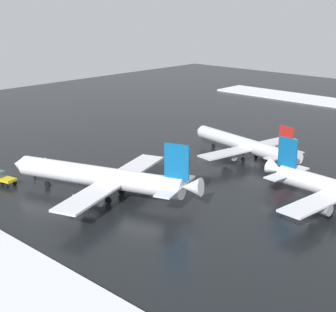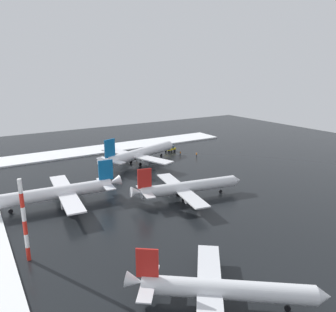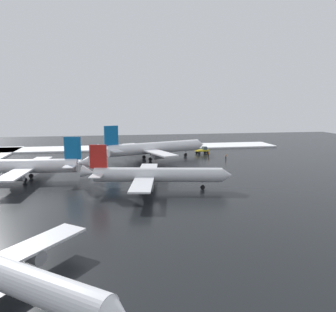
% 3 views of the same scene
% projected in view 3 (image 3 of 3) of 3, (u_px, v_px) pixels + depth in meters
% --- Properties ---
extents(ground_plane, '(240.00, 240.00, 0.00)m').
position_uv_depth(ground_plane, '(154.00, 195.00, 63.72)').
color(ground_plane, black).
extents(snow_bank_left, '(14.00, 116.00, 0.54)m').
position_uv_depth(snow_bank_left, '(132.00, 148.00, 128.79)').
color(snow_bank_left, white).
rests_on(snow_bank_left, ground_plane).
extents(airplane_far_rear, '(30.69, 36.35, 11.14)m').
position_uv_depth(airplane_far_rear, '(153.00, 148.00, 103.02)').
color(airplane_far_rear, white).
rests_on(airplane_far_rear, ground_plane).
extents(airplane_foreground_jet, '(26.14, 31.27, 9.33)m').
position_uv_depth(airplane_foreground_jet, '(154.00, 175.00, 67.64)').
color(airplane_foreground_jet, silver).
rests_on(airplane_foreground_jet, ground_plane).
extents(airplane_parked_portside, '(28.17, 33.90, 10.06)m').
position_uv_depth(airplane_parked_portside, '(18.00, 166.00, 75.39)').
color(airplane_parked_portside, white).
rests_on(airplane_parked_portside, ground_plane).
extents(pushback_tug, '(3.08, 4.95, 2.50)m').
position_uv_depth(pushback_tug, '(203.00, 150.00, 114.99)').
color(pushback_tug, gold).
rests_on(pushback_tug, ground_plane).
extents(ground_crew_mid_apron, '(0.36, 0.36, 1.71)m').
position_uv_depth(ground_crew_mid_apron, '(156.00, 154.00, 109.02)').
color(ground_crew_mid_apron, black).
rests_on(ground_crew_mid_apron, ground_plane).
extents(ground_crew_by_nose_gear, '(0.36, 0.36, 1.71)m').
position_uv_depth(ground_crew_by_nose_gear, '(226.00, 156.00, 103.99)').
color(ground_crew_by_nose_gear, black).
rests_on(ground_crew_by_nose_gear, ground_plane).
extents(ground_crew_beside_wing, '(0.36, 0.36, 1.71)m').
position_uv_depth(ground_crew_beside_wing, '(209.00, 154.00, 108.44)').
color(ground_crew_beside_wing, black).
rests_on(ground_crew_beside_wing, ground_plane).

